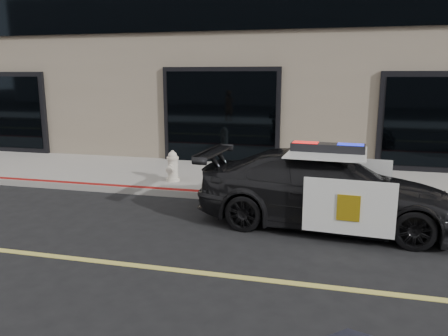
# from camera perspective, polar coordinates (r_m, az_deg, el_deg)

# --- Properties ---
(ground) EXTENTS (120.00, 120.00, 0.00)m
(ground) POSITION_cam_1_polar(r_m,az_deg,el_deg) (6.28, -7.71, -12.94)
(ground) COLOR black
(ground) RESTS_ON ground
(sidewalk_n) EXTENTS (60.00, 3.50, 0.15)m
(sidewalk_n) POSITION_cam_1_polar(r_m,az_deg,el_deg) (11.04, 2.39, -1.42)
(sidewalk_n) COLOR gray
(sidewalk_n) RESTS_ON ground
(police_car) EXTENTS (2.49, 4.79, 1.48)m
(police_car) POSITION_cam_1_polar(r_m,az_deg,el_deg) (7.97, 13.14, -2.66)
(police_car) COLOR black
(police_car) RESTS_ON ground
(fire_hydrant) EXTENTS (0.34, 0.47, 0.74)m
(fire_hydrant) POSITION_cam_1_polar(r_m,az_deg,el_deg) (10.50, -6.72, 0.15)
(fire_hydrant) COLOR beige
(fire_hydrant) RESTS_ON sidewalk_n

